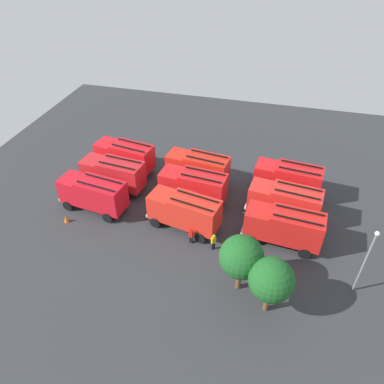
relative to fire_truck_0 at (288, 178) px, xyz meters
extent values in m
plane|color=#2D3033|center=(9.68, 4.02, -2.15)|extent=(55.71, 55.71, 0.00)
cube|color=red|center=(2.43, -0.29, -0.05)|extent=(2.48, 2.74, 2.60)
cube|color=#8C9EAD|center=(3.47, -0.42, 0.26)|extent=(0.33, 2.12, 1.46)
cube|color=red|center=(-1.04, 0.13, 0.10)|extent=(5.06, 3.05, 2.90)
cube|color=black|center=(-0.96, 0.81, 1.67)|extent=(4.30, 0.63, 0.12)
cube|color=black|center=(-1.13, -0.56, 1.67)|extent=(4.30, 0.63, 0.12)
cube|color=silver|center=(3.62, -0.43, -1.20)|extent=(0.48, 2.38, 0.28)
cylinder|color=black|center=(2.77, 0.88, -1.60)|extent=(1.13, 0.48, 1.10)
cylinder|color=black|center=(2.49, -1.51, -1.60)|extent=(1.13, 0.48, 1.10)
cylinder|color=black|center=(-2.09, 1.46, -1.60)|extent=(1.13, 0.48, 1.10)
cylinder|color=black|center=(-2.38, -0.92, -1.60)|extent=(1.13, 0.48, 1.10)
cube|color=red|center=(12.35, 0.05, -0.05)|extent=(2.53, 2.79, 2.60)
cube|color=#8C9EAD|center=(13.39, -0.10, 0.26)|extent=(0.38, 2.11, 1.46)
cube|color=red|center=(8.89, 0.55, 0.10)|extent=(5.11, 3.15, 2.90)
cube|color=black|center=(8.99, 1.23, 1.67)|extent=(4.29, 0.73, 0.12)
cube|color=black|center=(8.79, -0.14, 1.67)|extent=(4.29, 0.73, 0.12)
cube|color=silver|center=(13.54, -0.12, -1.20)|extent=(0.53, 2.38, 0.28)
cylinder|color=black|center=(12.72, 1.21, -1.60)|extent=(1.14, 0.50, 1.10)
cylinder|color=black|center=(12.38, -1.17, -1.60)|extent=(1.14, 0.50, 1.10)
cylinder|color=black|center=(7.87, 1.90, -1.60)|extent=(1.14, 0.50, 1.10)
cylinder|color=black|center=(7.53, -0.47, -1.60)|extent=(1.14, 0.50, 1.10)
cube|color=red|center=(21.31, -0.23, -0.05)|extent=(2.58, 2.83, 2.60)
cube|color=#8C9EAD|center=(22.34, -0.41, 0.26)|extent=(0.43, 2.11, 1.46)
cube|color=red|center=(17.86, 0.34, 0.10)|extent=(5.15, 3.26, 2.90)
cube|color=black|center=(17.97, 1.02, 1.67)|extent=(4.28, 0.83, 0.12)
cube|color=black|center=(17.74, -0.34, 1.67)|extent=(4.28, 0.83, 0.12)
cube|color=silver|center=(22.49, -0.43, -1.20)|extent=(0.59, 2.38, 0.28)
cylinder|color=black|center=(21.70, 0.92, -1.60)|extent=(1.14, 0.53, 1.10)
cylinder|color=black|center=(21.31, -1.45, -1.60)|extent=(1.14, 0.53, 1.10)
cylinder|color=black|center=(16.87, 1.72, -1.60)|extent=(1.14, 0.53, 1.10)
cylinder|color=black|center=(16.48, -0.64, -1.60)|extent=(1.14, 0.53, 1.10)
cube|color=red|center=(2.54, 3.71, -0.05)|extent=(2.51, 2.77, 2.60)
cube|color=#8C9EAD|center=(3.58, 3.57, 0.26)|extent=(0.36, 2.12, 1.46)
cube|color=red|center=(-0.93, 4.17, 0.10)|extent=(5.09, 3.11, 2.90)
cube|color=black|center=(-0.84, 4.85, 1.67)|extent=(4.30, 0.68, 0.12)
cube|color=black|center=(-1.02, 3.48, 1.67)|extent=(4.30, 0.68, 0.12)
cube|color=silver|center=(3.73, 3.55, -1.20)|extent=(0.51, 2.38, 0.28)
cylinder|color=black|center=(2.90, 4.87, -1.60)|extent=(1.14, 0.49, 1.10)
cylinder|color=black|center=(2.58, 2.49, -1.60)|extent=(1.14, 0.49, 1.10)
cylinder|color=black|center=(-1.96, 5.51, -1.60)|extent=(1.14, 0.49, 1.10)
cylinder|color=black|center=(-2.28, 3.13, -1.60)|extent=(1.14, 0.49, 1.10)
cube|color=red|center=(12.02, 3.58, -0.05)|extent=(2.45, 2.71, 2.60)
cube|color=#8C9EAD|center=(13.06, 3.47, 0.26)|extent=(0.30, 2.12, 1.46)
cube|color=red|center=(8.54, 3.94, 0.10)|extent=(5.03, 2.98, 2.90)
cube|color=black|center=(8.61, 4.62, 1.67)|extent=(4.31, 0.57, 0.12)
cube|color=black|center=(8.47, 3.26, 1.67)|extent=(4.31, 0.57, 0.12)
cube|color=silver|center=(13.21, 3.45, -1.20)|extent=(0.45, 2.38, 0.28)
cylinder|color=black|center=(12.34, 4.75, -1.60)|extent=(1.13, 0.46, 1.10)
cylinder|color=black|center=(12.09, 2.36, -1.60)|extent=(1.13, 0.46, 1.10)
cylinder|color=black|center=(7.47, 5.26, -1.60)|extent=(1.13, 0.46, 1.10)
cylinder|color=black|center=(7.22, 2.87, -1.60)|extent=(1.13, 0.46, 1.10)
cube|color=red|center=(21.14, 3.58, -0.05)|extent=(2.45, 2.72, 2.60)
cube|color=#8C9EAD|center=(22.19, 3.47, 0.26)|extent=(0.31, 2.12, 1.46)
cube|color=red|center=(17.66, 3.96, 0.10)|extent=(5.04, 3.00, 2.90)
cube|color=black|center=(17.74, 4.64, 1.67)|extent=(4.31, 0.58, 0.12)
cube|color=black|center=(17.59, 3.27, 1.67)|extent=(4.31, 0.58, 0.12)
cube|color=silver|center=(22.33, 3.45, -1.20)|extent=(0.45, 2.38, 0.28)
cylinder|color=black|center=(21.47, 4.75, -1.60)|extent=(1.13, 0.47, 1.10)
cylinder|color=black|center=(21.21, 2.37, -1.60)|extent=(1.13, 0.47, 1.10)
cylinder|color=black|center=(16.60, 5.28, -1.60)|extent=(1.13, 0.47, 1.10)
cylinder|color=black|center=(16.34, 2.89, -1.60)|extent=(1.13, 0.47, 1.10)
cube|color=red|center=(2.41, 7.48, -0.05)|extent=(2.43, 2.70, 2.60)
cube|color=#8C9EAD|center=(3.46, 7.38, 0.26)|extent=(0.28, 2.12, 1.46)
cube|color=red|center=(-1.07, 7.82, 0.10)|extent=(5.02, 2.95, 2.90)
cube|color=black|center=(-1.00, 8.50, 1.67)|extent=(4.31, 0.53, 0.12)
cube|color=black|center=(-1.14, 7.14, 1.67)|extent=(4.31, 0.53, 0.12)
cube|color=silver|center=(3.61, 7.37, -1.20)|extent=(0.43, 2.38, 0.28)
cylinder|color=black|center=(2.73, 8.66, -1.60)|extent=(1.13, 0.45, 1.10)
cylinder|color=black|center=(2.50, 6.27, -1.60)|extent=(1.13, 0.45, 1.10)
cylinder|color=black|center=(-2.15, 9.13, -1.60)|extent=(1.13, 0.45, 1.10)
cylinder|color=black|center=(-2.38, 6.74, -1.60)|extent=(1.13, 0.45, 1.10)
cube|color=red|center=(11.80, 7.50, -0.05)|extent=(2.64, 2.88, 2.60)
cube|color=#8C9EAD|center=(12.83, 7.30, 0.26)|extent=(0.49, 2.10, 1.46)
cube|color=red|center=(8.37, 8.17, 0.10)|extent=(5.19, 3.38, 2.90)
cube|color=black|center=(8.50, 8.85, 1.67)|extent=(4.26, 0.95, 0.12)
cube|color=black|center=(8.24, 7.50, 1.67)|extent=(4.26, 0.95, 0.12)
cube|color=silver|center=(12.98, 7.27, -1.20)|extent=(0.65, 2.37, 0.28)
cylinder|color=black|center=(12.23, 8.64, -1.60)|extent=(1.15, 0.56, 1.10)
cylinder|color=black|center=(11.77, 6.28, -1.60)|extent=(1.15, 0.56, 1.10)
cylinder|color=black|center=(7.42, 9.58, -1.60)|extent=(1.15, 0.56, 1.10)
cylinder|color=black|center=(6.96, 7.23, -1.60)|extent=(1.15, 0.56, 1.10)
cube|color=red|center=(21.63, 7.33, -0.05)|extent=(2.52, 2.78, 2.60)
cube|color=#8C9EAD|center=(22.67, 7.19, 0.26)|extent=(0.37, 2.12, 1.46)
cube|color=red|center=(18.16, 7.82, 0.10)|extent=(5.10, 3.14, 2.90)
cube|color=black|center=(18.26, 8.50, 1.67)|extent=(4.30, 0.72, 0.12)
cube|color=black|center=(18.07, 7.14, 1.67)|extent=(4.30, 0.72, 0.12)
cube|color=silver|center=(22.82, 7.17, -1.20)|extent=(0.53, 2.38, 0.28)
cylinder|color=black|center=(21.99, 8.50, -1.60)|extent=(1.14, 0.50, 1.10)
cylinder|color=black|center=(21.66, 6.12, -1.60)|extent=(1.14, 0.50, 1.10)
cylinder|color=black|center=(17.14, 9.17, -1.60)|extent=(1.14, 0.50, 1.10)
cylinder|color=black|center=(16.81, 6.80, -1.60)|extent=(1.14, 0.50, 1.10)
cylinder|color=black|center=(8.15, 9.92, -1.77)|extent=(0.16, 0.16, 0.76)
cylinder|color=black|center=(8.34, 9.85, -1.77)|extent=(0.16, 0.16, 0.76)
cube|color=#B7140F|center=(8.24, 9.89, -1.06)|extent=(0.48, 0.36, 0.66)
sphere|color=#9E704C|center=(8.24, 9.89, -0.62)|extent=(0.22, 0.22, 0.22)
cylinder|color=#B7140F|center=(8.24, 9.89, -0.54)|extent=(0.27, 0.27, 0.06)
cylinder|color=black|center=(6.12, 10.22, -1.76)|extent=(0.16, 0.16, 0.79)
cylinder|color=black|center=(5.96, 10.08, -1.76)|extent=(0.16, 0.16, 0.79)
cube|color=gold|center=(6.04, 10.15, -1.02)|extent=(0.47, 0.46, 0.69)
sphere|color=brown|center=(6.04, 10.15, -0.56)|extent=(0.22, 0.22, 0.22)
cylinder|color=gold|center=(6.04, 10.15, -0.47)|extent=(0.28, 0.28, 0.07)
cylinder|color=brown|center=(0.69, 15.45, -1.08)|extent=(0.43, 0.43, 2.15)
sphere|color=#19511E|center=(0.69, 15.45, 1.46)|extent=(3.44, 3.44, 3.44)
cylinder|color=brown|center=(3.12, 13.90, -1.04)|extent=(0.45, 0.45, 2.23)
sphere|color=#19511E|center=(3.12, 13.90, 1.59)|extent=(3.56, 3.56, 3.56)
cone|color=#F2600C|center=(3.80, 9.99, -1.85)|extent=(0.43, 0.43, 0.61)
cone|color=#F2600C|center=(21.24, 10.23, -1.78)|extent=(0.52, 0.52, 0.74)
cone|color=#F2600C|center=(0.89, 11.01, -1.80)|extent=(0.50, 0.50, 0.72)
cylinder|color=slate|center=(-6.19, 11.78, 1.04)|extent=(0.16, 0.16, 6.38)
sphere|color=#F2EFCC|center=(-6.19, 11.78, 4.41)|extent=(0.36, 0.36, 0.36)
camera|label=1|loc=(2.08, 33.21, 22.77)|focal=33.70mm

